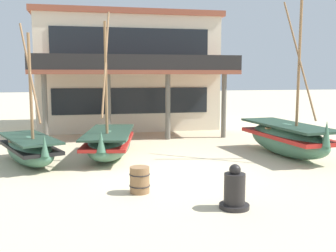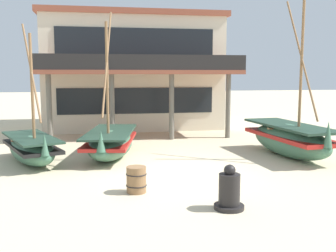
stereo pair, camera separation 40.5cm
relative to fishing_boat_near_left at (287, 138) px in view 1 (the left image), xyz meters
name	(u,v)px [view 1 (the left image)]	position (x,y,z in m)	size (l,w,h in m)	color
ground_plane	(175,174)	(-4.87, -1.90, -0.69)	(120.00, 120.00, 0.00)	beige
fishing_boat_near_left	(287,138)	(0.00, 0.00, 0.00)	(1.94, 4.79, 5.90)	#427056
fishing_boat_centre_large	(109,143)	(-6.72, 1.07, -0.12)	(2.34, 4.47, 5.45)	#427056
fishing_boat_far_right	(30,149)	(-9.49, 0.50, -0.14)	(2.58, 3.89, 4.87)	#427056
capstan_winch	(234,191)	(-4.22, -5.30, -0.27)	(0.71, 0.71, 1.06)	black
wooden_barrel	(140,180)	(-6.22, -3.62, -0.34)	(0.56, 0.56, 0.70)	olive
harbor_building_main	(125,72)	(-5.09, 10.44, 2.58)	(10.26, 9.65, 6.53)	beige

